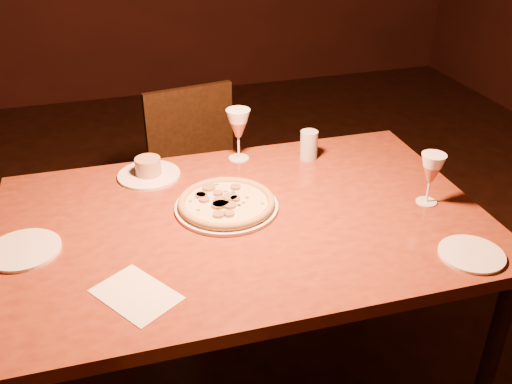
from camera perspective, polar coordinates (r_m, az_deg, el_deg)
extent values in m
cube|color=brown|center=(1.80, -1.26, -3.15)|extent=(1.53, 1.00, 0.04)
cylinder|color=black|center=(2.36, -20.53, -8.31)|extent=(0.05, 0.05, 0.77)
cylinder|color=black|center=(2.04, 22.20, -15.90)|extent=(0.05, 0.05, 0.77)
cylinder|color=black|center=(2.57, 11.47, -3.41)|extent=(0.05, 0.05, 0.77)
cube|color=black|center=(2.68, -4.91, 0.42)|extent=(0.49, 0.49, 0.04)
cube|color=black|center=(2.75, -6.62, 6.34)|extent=(0.43, 0.09, 0.41)
cylinder|color=black|center=(2.62, -6.86, -6.63)|extent=(0.04, 0.04, 0.44)
cylinder|color=black|center=(2.90, -9.14, -2.90)|extent=(0.04, 0.04, 0.44)
cylinder|color=black|center=(2.73, 0.03, -4.81)|extent=(0.04, 0.04, 0.44)
cylinder|color=black|center=(2.99, -2.83, -1.38)|extent=(0.04, 0.04, 0.44)
cylinder|color=white|center=(1.84, -2.96, -1.49)|extent=(0.33, 0.33, 0.01)
cylinder|color=#F9E8AC|center=(1.83, -2.97, -1.17)|extent=(0.30, 0.30, 0.01)
torus|color=tan|center=(1.83, -2.98, -1.00)|extent=(0.31, 0.31, 0.02)
cylinder|color=white|center=(2.06, -10.65, 1.69)|extent=(0.22, 0.22, 0.01)
cylinder|color=tan|center=(2.04, -10.74, 2.55)|extent=(0.09, 0.09, 0.06)
cylinder|color=silver|center=(2.14, 5.30, 4.70)|extent=(0.07, 0.07, 0.11)
cylinder|color=white|center=(1.77, -22.22, -5.39)|extent=(0.21, 0.21, 0.01)
cylinder|color=white|center=(1.73, 20.75, -5.84)|extent=(0.18, 0.18, 0.01)
cube|color=white|center=(1.52, -11.90, -9.99)|extent=(0.24, 0.26, 0.00)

